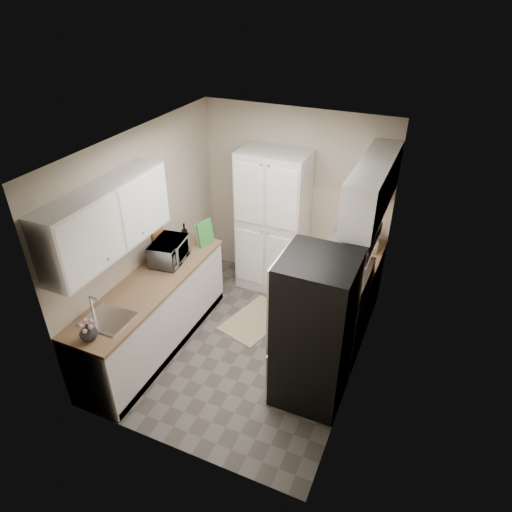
% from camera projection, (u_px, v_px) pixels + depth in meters
% --- Properties ---
extents(ground, '(3.20, 3.20, 0.00)m').
position_uv_depth(ground, '(246.00, 343.00, 5.62)').
color(ground, '#56514C').
rests_on(ground, ground).
extents(room_shell, '(2.64, 3.24, 2.52)m').
position_uv_depth(room_shell, '(243.00, 227.00, 4.76)').
color(room_shell, beige).
rests_on(room_shell, ground).
extents(pantry_cabinet, '(0.90, 0.55, 2.00)m').
position_uv_depth(pantry_cabinet, '(273.00, 223.00, 6.18)').
color(pantry_cabinet, silver).
rests_on(pantry_cabinet, ground).
extents(base_cabinet_left, '(0.60, 2.30, 0.88)m').
position_uv_depth(base_cabinet_left, '(155.00, 315.00, 5.39)').
color(base_cabinet_left, silver).
rests_on(base_cabinet_left, ground).
extents(countertop_left, '(0.63, 2.33, 0.04)m').
position_uv_depth(countertop_left, '(150.00, 283.00, 5.15)').
color(countertop_left, '#846647').
rests_on(countertop_left, base_cabinet_left).
extents(base_cabinet_right, '(0.60, 0.80, 0.88)m').
position_uv_depth(base_cabinet_right, '(352.00, 282.00, 5.97)').
color(base_cabinet_right, silver).
rests_on(base_cabinet_right, ground).
extents(countertop_right, '(0.63, 0.83, 0.04)m').
position_uv_depth(countertop_right, '(357.00, 252.00, 5.73)').
color(countertop_right, '#846647').
rests_on(countertop_right, base_cabinet_right).
extents(electric_range, '(0.71, 0.78, 1.13)m').
position_uv_depth(electric_range, '(335.00, 315.00, 5.34)').
color(electric_range, '#B7B7BC').
rests_on(electric_range, ground).
extents(refrigerator, '(0.70, 0.72, 1.70)m').
position_uv_depth(refrigerator, '(314.00, 331.00, 4.53)').
color(refrigerator, '#B7B7BC').
rests_on(refrigerator, ground).
extents(microwave, '(0.41, 0.54, 0.28)m').
position_uv_depth(microwave, '(169.00, 251.00, 5.44)').
color(microwave, '#BAB9BE').
rests_on(microwave, countertop_left).
extents(wine_bottle, '(0.07, 0.07, 0.29)m').
position_uv_depth(wine_bottle, '(185.00, 236.00, 5.73)').
color(wine_bottle, black).
rests_on(wine_bottle, countertop_left).
extents(flower_vase, '(0.22, 0.22, 0.17)m').
position_uv_depth(flower_vase, '(88.00, 332.00, 4.29)').
color(flower_vase, silver).
rests_on(flower_vase, countertop_left).
extents(cutting_board, '(0.08, 0.26, 0.32)m').
position_uv_depth(cutting_board, '(205.00, 233.00, 5.78)').
color(cutting_board, green).
rests_on(cutting_board, countertop_left).
extents(toaster_oven, '(0.37, 0.40, 0.19)m').
position_uv_depth(toaster_oven, '(365.00, 242.00, 5.72)').
color(toaster_oven, '#A6A7AA').
rests_on(toaster_oven, countertop_right).
extents(fruit_basket, '(0.37, 0.37, 0.12)m').
position_uv_depth(fruit_basket, '(369.00, 230.00, 5.65)').
color(fruit_basket, '#FF8D00').
rests_on(fruit_basket, toaster_oven).
extents(kitchen_mat, '(0.80, 1.04, 0.01)m').
position_uv_depth(kitchen_mat, '(256.00, 320.00, 5.99)').
color(kitchen_mat, tan).
rests_on(kitchen_mat, ground).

